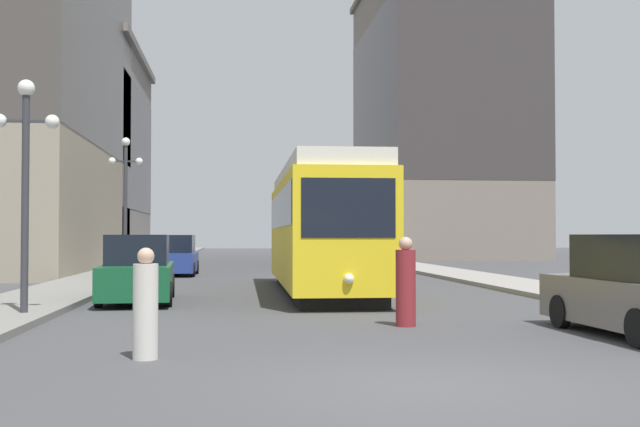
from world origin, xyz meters
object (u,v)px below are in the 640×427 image
pedestrian_crossing_near (146,307)px  lamp_post_left_near (26,158)px  parked_car_left_mid (176,257)px  parked_car_left_near (138,271)px  pedestrian_crossing_far (406,285)px  transit_bus (333,233)px  lamp_post_left_far (125,185)px  streetcar (321,226)px

pedestrian_crossing_near → lamp_post_left_near: lamp_post_left_near is taller
parked_car_left_mid → lamp_post_left_near: 18.70m
parked_car_left_near → pedestrian_crossing_far: bearing=-50.0°
transit_bus → lamp_post_left_far: (-10.01, -10.10, 1.95)m
transit_bus → pedestrian_crossing_far: transit_bus is taller
transit_bus → streetcar: bearing=-98.7°
pedestrian_crossing_near → lamp_post_left_far: size_ratio=0.28×
parked_car_left_near → pedestrian_crossing_far: (5.96, -6.39, -0.02)m
streetcar → transit_bus: bearing=82.2°
streetcar → transit_bus: size_ratio=1.15×
parked_car_left_mid → parked_car_left_near: bearing=-89.1°
transit_bus → parked_car_left_mid: size_ratio=2.71×
streetcar → transit_bus: 19.12m
parked_car_left_mid → pedestrian_crossing_far: bearing=-73.0°
parked_car_left_mid → lamp_post_left_near: size_ratio=0.85×
parked_car_left_mid → lamp_post_left_near: bearing=-95.0°
pedestrian_crossing_near → lamp_post_left_near: bearing=172.2°
transit_bus → lamp_post_left_near: bearing=-111.3°
pedestrian_crossing_near → pedestrian_crossing_far: size_ratio=0.92×
pedestrian_crossing_near → lamp_post_left_far: 22.17m
parked_car_left_near → lamp_post_left_far: lamp_post_left_far is taller
streetcar → pedestrian_crossing_far: bearing=-85.2°
lamp_post_left_near → transit_bus: bearing=68.9°
pedestrian_crossing_near → pedestrian_crossing_far: pedestrian_crossing_far is taller
transit_bus → pedestrian_crossing_near: bearing=-102.4°
transit_bus → parked_car_left_mid: transit_bus is taller
streetcar → parked_car_left_near: streetcar is taller
transit_bus → lamp_post_left_far: bearing=-135.0°
streetcar → parked_car_left_near: (-5.30, -2.86, -1.26)m
transit_bus → parked_car_left_near: transit_bus is taller
parked_car_left_mid → pedestrian_crossing_near: (1.28, -24.23, -0.09)m
transit_bus → pedestrian_crossing_near: 32.56m
transit_bus → pedestrian_crossing_near: size_ratio=7.08×
streetcar → pedestrian_crossing_far: 9.35m
pedestrian_crossing_near → pedestrian_crossing_far: bearing=91.6°
parked_car_left_mid → pedestrian_crossing_near: 24.26m
streetcar → pedestrian_crossing_near: streetcar is taller
parked_car_left_near → lamp_post_left_near: lamp_post_left_near is taller
pedestrian_crossing_near → streetcar: bearing=126.2°
streetcar → parked_car_left_mid: streetcar is taller
pedestrian_crossing_far → pedestrian_crossing_near: bearing=121.1°
pedestrian_crossing_far → lamp_post_left_near: bearing=67.7°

